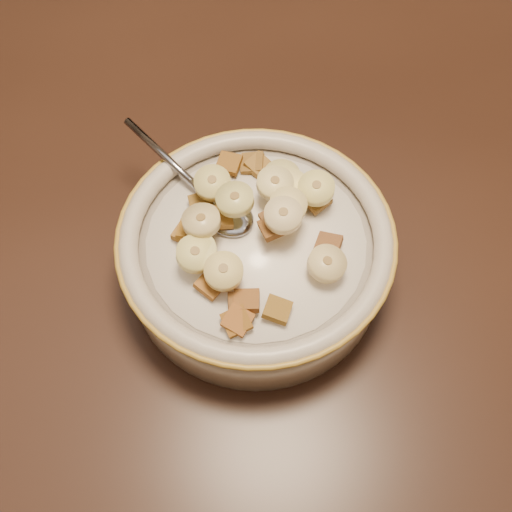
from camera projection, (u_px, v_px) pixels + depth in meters
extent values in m
cube|color=#422816|center=(160.00, 405.00, 1.34)|extent=(4.00, 4.50, 0.10)
cube|color=black|center=(63.00, 174.00, 0.67)|extent=(1.42, 0.94, 0.04)
cylinder|color=beige|center=(256.00, 258.00, 0.56)|extent=(0.22, 0.22, 0.05)
cylinder|color=white|center=(256.00, 242.00, 0.54)|extent=(0.19, 0.19, 0.00)
ellipsoid|color=gray|center=(226.00, 214.00, 0.55)|extent=(0.06, 0.07, 0.01)
cube|color=brown|center=(277.00, 310.00, 0.50)|extent=(0.03, 0.03, 0.01)
cube|color=#9B691E|center=(190.00, 231.00, 0.53)|extent=(0.03, 0.03, 0.01)
cube|color=brown|center=(229.00, 163.00, 0.57)|extent=(0.03, 0.03, 0.01)
cube|color=brown|center=(237.00, 321.00, 0.49)|extent=(0.02, 0.02, 0.01)
cube|color=brown|center=(252.00, 163.00, 0.57)|extent=(0.03, 0.03, 0.01)
cube|color=brown|center=(201.00, 204.00, 0.55)|extent=(0.02, 0.02, 0.01)
cube|color=brown|center=(193.00, 244.00, 0.52)|extent=(0.02, 0.02, 0.01)
cube|color=brown|center=(259.00, 165.00, 0.57)|extent=(0.03, 0.03, 0.01)
cube|color=brown|center=(314.00, 194.00, 0.55)|extent=(0.03, 0.03, 0.01)
cube|color=brown|center=(241.00, 305.00, 0.50)|extent=(0.02, 0.02, 0.01)
cube|color=brown|center=(211.00, 284.00, 0.51)|extent=(0.03, 0.03, 0.01)
cube|color=brown|center=(275.00, 219.00, 0.52)|extent=(0.02, 0.02, 0.01)
cube|color=brown|center=(328.00, 245.00, 0.52)|extent=(0.03, 0.03, 0.01)
cube|color=olive|center=(220.00, 217.00, 0.53)|extent=(0.02, 0.02, 0.01)
cube|color=#9A642D|center=(187.00, 233.00, 0.53)|extent=(0.03, 0.03, 0.01)
cube|color=brown|center=(218.00, 178.00, 0.57)|extent=(0.02, 0.02, 0.01)
cube|color=brown|center=(247.00, 301.00, 0.50)|extent=(0.02, 0.03, 0.01)
cube|color=brown|center=(225.00, 274.00, 0.50)|extent=(0.03, 0.03, 0.01)
cube|color=brown|center=(238.00, 320.00, 0.49)|extent=(0.03, 0.03, 0.01)
cube|color=brown|center=(273.00, 227.00, 0.52)|extent=(0.02, 0.02, 0.01)
cube|color=olive|center=(316.00, 200.00, 0.55)|extent=(0.03, 0.03, 0.01)
cylinder|color=#CBBB83|center=(327.00, 264.00, 0.51)|extent=(0.04, 0.04, 0.02)
cylinder|color=#CFC473|center=(195.00, 254.00, 0.50)|extent=(0.04, 0.04, 0.01)
cylinder|color=beige|center=(201.00, 221.00, 0.51)|extent=(0.03, 0.04, 0.01)
cylinder|color=#E4CC70|center=(224.00, 271.00, 0.50)|extent=(0.04, 0.04, 0.02)
cylinder|color=beige|center=(275.00, 184.00, 0.54)|extent=(0.04, 0.04, 0.01)
cylinder|color=#E9DB78|center=(235.00, 199.00, 0.52)|extent=(0.04, 0.04, 0.01)
cylinder|color=#CEBE72|center=(282.00, 176.00, 0.55)|extent=(0.04, 0.04, 0.01)
cylinder|color=beige|center=(283.00, 215.00, 0.51)|extent=(0.04, 0.04, 0.01)
cylinder|color=#E4D973|center=(212.00, 183.00, 0.54)|extent=(0.04, 0.04, 0.02)
cylinder|color=#FFEFA4|center=(198.00, 251.00, 0.51)|extent=(0.04, 0.04, 0.01)
cylinder|color=#FFD98A|center=(288.00, 205.00, 0.52)|extent=(0.04, 0.04, 0.01)
cylinder|color=#F2DF77|center=(316.00, 188.00, 0.54)|extent=(0.03, 0.03, 0.02)
cylinder|color=#FFF397|center=(289.00, 186.00, 0.54)|extent=(0.04, 0.04, 0.01)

